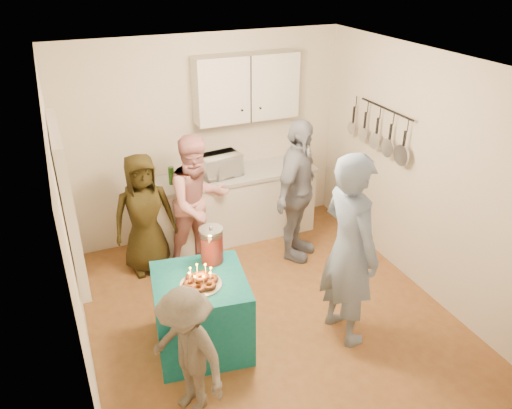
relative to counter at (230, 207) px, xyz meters
name	(u,v)px	position (x,y,z in m)	size (l,w,h in m)	color
floor	(269,315)	(-0.20, -1.70, -0.43)	(4.00, 4.00, 0.00)	brown
ceiling	(272,66)	(-0.20, -1.70, 2.17)	(4.00, 4.00, 0.00)	white
back_wall	(206,139)	(-0.20, 0.30, 0.87)	(3.60, 3.60, 0.00)	silver
left_wall	(70,245)	(-2.00, -1.70, 0.87)	(4.00, 4.00, 0.00)	silver
right_wall	(424,176)	(1.60, -1.70, 0.87)	(4.00, 4.00, 0.00)	silver
window_night	(65,202)	(-1.97, -1.40, 1.12)	(0.04, 1.00, 1.20)	black
counter	(230,207)	(0.00, 0.00, 0.00)	(2.20, 0.58, 0.86)	white
countertop	(229,176)	(0.00, 0.00, 0.46)	(2.24, 0.62, 0.05)	beige
upper_cabinet	(246,87)	(0.30, 0.15, 1.52)	(1.30, 0.30, 0.80)	white
pot_rack	(382,130)	(1.52, -1.00, 1.17)	(0.12, 1.00, 0.60)	black
microwave	(220,165)	(-0.12, 0.00, 0.62)	(0.50, 0.34, 0.28)	white
party_table	(201,313)	(-0.97, -1.84, -0.05)	(0.85, 0.85, 0.76)	#106870
donut_cake	(200,277)	(-0.98, -1.92, 0.42)	(0.38, 0.38, 0.18)	#381C0C
punch_jar	(212,246)	(-0.76, -1.59, 0.50)	(0.22, 0.22, 0.34)	#B8130E
man_birthday	(349,250)	(0.38, -2.21, 0.54)	(0.71, 0.46, 1.94)	#778BAD
woman_back_left	(144,214)	(-1.17, -0.34, 0.30)	(0.72, 0.47, 1.47)	#4D4116
woman_back_center	(198,203)	(-0.56, -0.47, 0.40)	(0.80, 0.62, 1.65)	#D36E7A
woman_back_right	(297,192)	(0.58, -0.75, 0.45)	(1.04, 0.43, 1.77)	#0F1934
child_near_left	(187,353)	(-1.29, -2.53, 0.17)	(0.78, 0.45, 1.20)	#514A41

